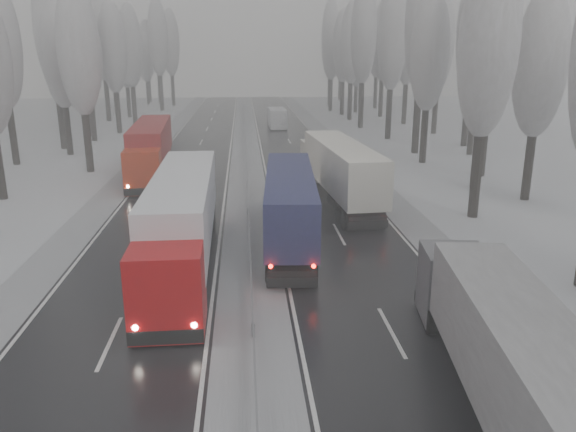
{
  "coord_description": "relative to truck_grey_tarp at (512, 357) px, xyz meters",
  "views": [
    {
      "loc": [
        -0.19,
        -6.88,
        10.23
      ],
      "look_at": [
        1.98,
        20.57,
        2.2
      ],
      "focal_mm": 35.0,
      "sensor_mm": 36.0,
      "label": 1
    }
  ],
  "objects": [
    {
      "name": "carriageway_right",
      "position": [
        -1.73,
        23.79,
        -2.23
      ],
      "size": [
        7.5,
        200.0,
        0.03
      ],
      "primitive_type": "cube",
      "color": "black",
      "rests_on": "ground"
    },
    {
      "name": "carriageway_left",
      "position": [
        -12.23,
        23.79,
        -2.23
      ],
      "size": [
        7.5,
        200.0,
        0.03
      ],
      "primitive_type": "cube",
      "color": "black",
      "rests_on": "ground"
    },
    {
      "name": "median_slush",
      "position": [
        -6.98,
        23.79,
        -2.22
      ],
      "size": [
        3.0,
        200.0,
        0.04
      ],
      "primitive_type": "cube",
      "color": "#ACAFB4",
      "rests_on": "ground"
    },
    {
      "name": "shoulder_right",
      "position": [
        3.22,
        23.79,
        -2.22
      ],
      "size": [
        2.4,
        200.0,
        0.04
      ],
      "primitive_type": "cube",
      "color": "#ACAFB4",
      "rests_on": "ground"
    },
    {
      "name": "shoulder_left",
      "position": [
        -17.18,
        23.79,
        -2.22
      ],
      "size": [
        2.4,
        200.0,
        0.04
      ],
      "primitive_type": "cube",
      "color": "#ACAFB4",
      "rests_on": "ground"
    },
    {
      "name": "median_guardrail",
      "position": [
        -6.98,
        23.77,
        -1.64
      ],
      "size": [
        0.12,
        200.0,
        0.76
      ],
      "color": "slate",
      "rests_on": "ground"
    },
    {
      "name": "tree_18",
      "position": [
        7.52,
        20.82,
        8.46
      ],
      "size": [
        3.6,
        3.6,
        16.58
      ],
      "color": "black",
      "rests_on": "ground"
    },
    {
      "name": "tree_19",
      "position": [
        13.04,
        24.82,
        7.17
      ],
      "size": [
        3.6,
        3.6,
        14.57
      ],
      "color": "black",
      "rests_on": "ground"
    },
    {
      "name": "tree_20",
      "position": [
        10.91,
        28.95,
        7.9
      ],
      "size": [
        3.6,
        3.6,
        15.71
      ],
      "color": "black",
      "rests_on": "ground"
    },
    {
      "name": "tree_21",
      "position": [
        13.14,
        32.95,
        9.76
      ],
      "size": [
        3.6,
        3.6,
        18.62
      ],
      "color": "black",
      "rests_on": "ground"
    },
    {
      "name": "tree_22",
      "position": [
        10.04,
        39.39,
        8.0
      ],
      "size": [
        3.6,
        3.6,
        15.86
      ],
      "color": "black",
      "rests_on": "ground"
    },
    {
      "name": "tree_23",
      "position": [
        16.32,
        43.39,
        6.52
      ],
      "size": [
        3.6,
        3.6,
        13.55
      ],
      "color": "black",
      "rests_on": "ground"
    },
    {
      "name": "tree_24",
      "position": [
        10.91,
        44.81,
        10.94
      ],
      "size": [
        3.6,
        3.6,
        20.49
      ],
      "color": "black",
      "rests_on": "ground"
    },
    {
      "name": "tree_25",
      "position": [
        17.83,
        48.81,
        10.28
      ],
      "size": [
        3.6,
        3.6,
        19.44
      ],
      "color": "black",
      "rests_on": "ground"
    },
    {
      "name": "tree_26",
      "position": [
        10.58,
        55.06,
        9.86
      ],
      "size": [
        3.6,
        3.6,
        18.78
      ],
      "color": "black",
      "rests_on": "ground"
    },
    {
      "name": "tree_27",
      "position": [
        17.73,
        59.06,
        9.12
      ],
      "size": [
        3.6,
        3.6,
        17.62
      ],
      "color": "black",
      "rests_on": "ground"
    },
    {
      "name": "tree_28",
      "position": [
        9.36,
        65.74,
        10.39
      ],
      "size": [
        3.6,
        3.6,
        19.62
      ],
      "color": "black",
      "rests_on": "ground"
    },
    {
      "name": "tree_29",
      "position": [
        16.73,
        69.74,
        9.43
      ],
      "size": [
        3.6,
        3.6,
        18.11
      ],
      "color": "black",
      "rests_on": "ground"
    },
    {
      "name": "tree_30",
      "position": [
        9.58,
        75.49,
        9.27
      ],
      "size": [
        3.6,
        3.6,
        17.86
      ],
      "color": "black",
      "rests_on": "ground"
    },
    {
      "name": "tree_31",
      "position": [
        15.49,
        79.49,
        9.73
      ],
      "size": [
        3.6,
        3.6,
        18.58
      ],
      "color": "black",
      "rests_on": "ground"
    },
    {
      "name": "tree_32",
      "position": [
        9.65,
        83.0,
        8.94
      ],
      "size": [
        3.6,
        3.6,
        17.33
      ],
      "color": "black",
      "rests_on": "ground"
    },
    {
      "name": "tree_33",
      "position": [
        12.78,
        87.0,
        7.02
      ],
      "size": [
        3.6,
        3.6,
        14.33
      ],
      "color": "black",
      "rests_on": "ground"
    },
    {
      "name": "tree_34",
      "position": [
        8.75,
        90.1,
        9.13
      ],
      "size": [
        3.6,
        3.6,
        17.63
      ],
      "color": "black",
      "rests_on": "ground"
    },
    {
      "name": "tree_35",
      "position": [
        17.96,
        94.1,
        9.52
      ],
      "size": [
        3.6,
        3.6,
        18.25
      ],
      "color": "black",
      "rests_on": "ground"
    },
    {
      "name": "tree_36",
      "position": [
        10.05,
        99.95,
        10.78
      ],
      "size": [
        3.6,
        3.6,
        20.23
      ],
      "color": "black",
      "rests_on": "ground"
    },
    {
      "name": "tree_37",
      "position": [
        17.04,
        103.95,
        8.32
      ],
      "size": [
        3.6,
        3.6,
        16.37
      ],
      "color": "black",
      "rests_on": "ground"
    },
    {
      "name": "tree_38",
      "position": [
        11.75,
        110.51,
        9.35
      ],
      "size": [
        3.6,
        3.6,
        17.97
      ],
      "color": "black",
      "rests_on": "ground"
    },
    {
      "name": "tree_39",
      "position": [
        14.57,
        114.51,
        8.21
      ],
      "size": [
        3.6,
        3.6,
        16.19
      ],
      "color": "black",
      "rests_on": "ground"
    },
    {
      "name": "tree_62",
      "position": [
        -20.93,
        37.51,
        8.11
      ],
      "size": [
        3.6,
        3.6,
        16.04
      ],
      "color": "black",
      "rests_on": "ground"
    },
    {
      "name": "tree_63",
      "position": [
        -28.83,
        41.51,
        8.65
      ],
      "size": [
        3.6,
        3.6,
        16.88
      ],
      "color": "black",
      "rests_on": "ground"
    },
    {
      "name": "tree_64",
      "position": [
        -25.24,
        46.5,
        7.72
      ],
      "size": [
        3.6,
        3.6,
        15.42
      ],
      "color": "black",
      "rests_on": "ground"
    },
    {
      "name": "tree_65",
      "position": [
        -27.04,
        50.5,
        10.3
      ],
      "size": [
        3.6,
        3.6,
        19.48
      ],
      "color": "black",
      "rests_on": "ground"
    },
    {
      "name": "tree_66",
      "position": [
        -25.14,
        56.13,
        7.59
      ],
      "size": [
        3.6,
        3.6,
        15.23
      ],
      "color": "black",
      "rests_on": "ground"
    },
    {
      "name": "tree_67",
      "position": [
        -26.53,
        60.13,
        8.79
      ],
      "size": [
        3.6,
        3.6,
        17.09
      ],
      "color": "black",
      "rests_on": "ground"
    },
    {
      "name": "tree_68",
      "position": [
        -23.56,
        62.9,
        8.5
      ],
      "size": [
        3.6,
        3.6,
        16.65
      ],
      "color": "black",
      "rests_on": "ground"
    },
    {
      "name": "tree_69",
      "position": [
        -28.4,
        66.9,
        10.22
      ],
      "size": [
        3.6,
        3.6,
        19.35
      ],
      "color": "black",
      "rests_on": "ground"
    },
    {
      "name": "tree_70",
      "position": [
        -23.31,
        72.98,
        8.79
      ],
      "size": [
        3.6,
        3.6,
        17.09
      ],
      "color": "black",
      "rests_on": "ground"
    },
    {
      "name": "tree_71",
      "position": [
        -28.07,
        76.98,
        10.38
      ],
      "size": [
        3.6,
        3.6,
        19.61
      ],
      "color": "black",
      "rests_on": "ground"
    },
    {
      "name": "tree_72",
      "position": [
        -25.91,
        82.32,
        7.52
      ],
      "size": [
        3.6,
        3.6,
        15.11
      ],
      "color": "black",
      "rests_on": "ground"
    },
    {
      "name": "tree_73",
      "position": [
        -28.8,
        86.32,
        8.86
      ],
      "size": [
        3.6,
        3.6,
        17.22
      ],
      "color": "black",
      "rests_on": "ground"
    },
    {
      "name": "tree_74",
      "position": [
        -22.06,
        93.11,
        10.43
      ],
      "size": [
        3.6,
        3.6,
        19.68
      ],
      "color": "black",
      "rests_on": "ground"
    },
    {
      "name": "tree_75",
      "position": [
        -31.18,
        97.11,
        9.75
      ],
      "size": [
        3.6,
        3.6,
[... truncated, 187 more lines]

